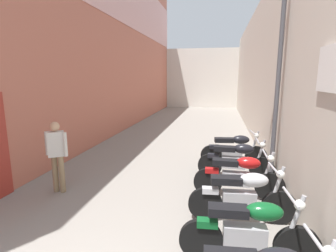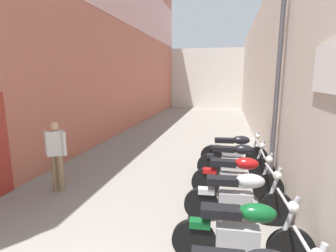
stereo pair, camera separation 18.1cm
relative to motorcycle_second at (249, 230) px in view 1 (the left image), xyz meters
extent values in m
plane|color=gray|center=(-1.98, 5.88, -0.50)|extent=(37.05, 37.05, 0.00)
cube|color=#B76651|center=(-5.10, 7.88, 3.89)|extent=(0.40, 21.05, 8.79)
cube|color=beige|center=(1.14, 7.88, 2.20)|extent=(0.40, 21.05, 5.39)
cube|color=white|center=(0.91, 0.35, 2.10)|extent=(0.04, 0.90, 0.60)
cube|color=beige|center=(-1.98, 19.40, 1.91)|extent=(8.84, 2.00, 4.83)
cylinder|color=#9E9EA3|center=(0.47, -0.90, 0.50)|extent=(0.08, 0.58, 0.04)
cylinder|color=black|center=(0.61, 0.04, -0.20)|extent=(0.60, 0.12, 0.60)
cylinder|color=black|center=(-0.63, -0.04, -0.20)|extent=(0.60, 0.12, 0.60)
cube|color=#9E9EA3|center=(-0.06, 0.00, -0.08)|extent=(0.57, 0.24, 0.28)
ellipsoid|color=#0F5123|center=(0.17, 0.01, 0.28)|extent=(0.50, 0.29, 0.24)
cube|color=black|center=(-0.29, -0.02, 0.26)|extent=(0.53, 0.25, 0.12)
cylinder|color=#9E9EA3|center=(0.54, 0.04, 0.15)|extent=(0.25, 0.08, 0.77)
cylinder|color=#9E9EA3|center=(0.47, 0.03, 0.50)|extent=(0.07, 0.58, 0.04)
sphere|color=silver|center=(0.59, 0.04, 0.40)|extent=(0.14, 0.14, 0.14)
cube|color=#0F5123|center=(-0.55, -0.04, 0.06)|extent=(0.29, 0.16, 0.10)
cylinder|color=black|center=(0.61, 1.11, -0.20)|extent=(0.60, 0.14, 0.60)
cylinder|color=black|center=(-0.63, 0.99, -0.20)|extent=(0.60, 0.14, 0.60)
cube|color=#9E9EA3|center=(-0.06, 1.05, -0.08)|extent=(0.58, 0.25, 0.28)
ellipsoid|color=#B7B7BC|center=(0.17, 1.07, 0.28)|extent=(0.50, 0.30, 0.24)
cube|color=black|center=(-0.29, 1.03, 0.26)|extent=(0.54, 0.27, 0.12)
cylinder|color=#9E9EA3|center=(0.54, 1.10, 0.15)|extent=(0.25, 0.08, 0.77)
cylinder|color=#9E9EA3|center=(0.47, 1.10, 0.50)|extent=(0.09, 0.58, 0.04)
sphere|color=silver|center=(0.59, 1.11, 0.40)|extent=(0.14, 0.14, 0.14)
cube|color=#B7B7BC|center=(-0.55, 1.00, 0.06)|extent=(0.29, 0.17, 0.10)
cylinder|color=black|center=(0.62, 1.97, -0.20)|extent=(0.60, 0.08, 0.60)
cylinder|color=black|center=(-0.63, 1.98, -0.20)|extent=(0.60, 0.08, 0.60)
cube|color=#9E9EA3|center=(-0.06, 1.98, -0.08)|extent=(0.56, 0.20, 0.28)
ellipsoid|color=#AD1414|center=(0.17, 1.98, 0.28)|extent=(0.48, 0.26, 0.24)
cube|color=black|center=(-0.29, 1.98, 0.26)|extent=(0.52, 0.22, 0.12)
cylinder|color=#9E9EA3|center=(0.55, 1.97, 0.15)|extent=(0.25, 0.06, 0.77)
cylinder|color=#9E9EA3|center=(0.48, 1.97, 0.50)|extent=(0.04, 0.58, 0.04)
sphere|color=silver|center=(0.60, 1.97, 0.40)|extent=(0.14, 0.14, 0.14)
cube|color=#AD1414|center=(-0.55, 1.98, 0.06)|extent=(0.28, 0.14, 0.10)
cylinder|color=black|center=(0.61, 3.03, -0.20)|extent=(0.60, 0.09, 0.60)
cylinder|color=black|center=(-0.63, 3.04, -0.20)|extent=(0.60, 0.09, 0.60)
cube|color=#9E9EA3|center=(-0.06, 3.04, -0.08)|extent=(0.56, 0.21, 0.28)
ellipsoid|color=black|center=(0.17, 3.03, 0.28)|extent=(0.48, 0.27, 0.24)
cube|color=black|center=(-0.29, 3.04, 0.26)|extent=(0.52, 0.23, 0.12)
cylinder|color=#9E9EA3|center=(0.54, 3.03, 0.15)|extent=(0.25, 0.06, 0.77)
cylinder|color=#9E9EA3|center=(0.47, 3.03, 0.50)|extent=(0.04, 0.58, 0.04)
sphere|color=silver|center=(0.59, 3.03, 0.40)|extent=(0.14, 0.14, 0.14)
cube|color=black|center=(-0.55, 3.04, 0.06)|extent=(0.28, 0.14, 0.10)
cylinder|color=black|center=(0.61, 4.05, -0.20)|extent=(0.61, 0.15, 0.60)
cylinder|color=black|center=(-0.63, 3.89, -0.20)|extent=(0.61, 0.15, 0.60)
cube|color=#9E9EA3|center=(-0.06, 3.96, -0.08)|extent=(0.58, 0.27, 0.28)
ellipsoid|color=black|center=(0.17, 3.99, 0.28)|extent=(0.51, 0.32, 0.24)
cube|color=black|center=(-0.29, 3.94, 0.26)|extent=(0.54, 0.28, 0.12)
cylinder|color=#9E9EA3|center=(0.54, 4.04, 0.15)|extent=(0.25, 0.09, 0.77)
cylinder|color=#9E9EA3|center=(0.47, 4.03, 0.50)|extent=(0.11, 0.58, 0.04)
sphere|color=silver|center=(0.59, 4.04, 0.40)|extent=(0.14, 0.14, 0.14)
cube|color=black|center=(-0.55, 3.90, 0.06)|extent=(0.30, 0.17, 0.10)
cylinder|color=#8C7251|center=(-3.93, 1.51, -0.09)|extent=(0.12, 0.12, 0.82)
cylinder|color=#8C7251|center=(-3.77, 1.51, -0.09)|extent=(0.12, 0.12, 0.82)
cube|color=beige|center=(-3.85, 1.51, 0.59)|extent=(0.39, 0.35, 0.54)
sphere|color=tan|center=(-3.85, 1.51, 0.97)|extent=(0.20, 0.20, 0.20)
cylinder|color=beige|center=(-4.07, 1.51, 0.59)|extent=(0.08, 0.08, 0.52)
cylinder|color=beige|center=(-3.63, 1.51, 0.59)|extent=(0.08, 0.08, 0.52)
cylinder|color=#47474C|center=(0.79, 2.83, 1.91)|extent=(0.10, 0.10, 4.81)
camera|label=1|loc=(-0.45, -3.23, 1.99)|focal=27.42mm
camera|label=2|loc=(-0.28, -3.19, 1.99)|focal=27.42mm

